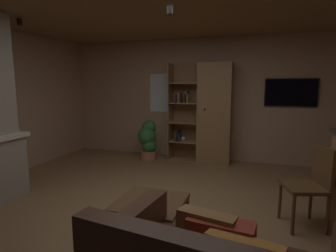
% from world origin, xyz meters
% --- Properties ---
extents(floor, '(6.02, 5.64, 0.02)m').
position_xyz_m(floor, '(0.00, 0.00, -0.01)').
color(floor, olive).
rests_on(floor, ground).
extents(wall_back, '(6.14, 0.06, 2.52)m').
position_xyz_m(wall_back, '(0.00, 2.85, 1.26)').
color(wall_back, tan).
rests_on(wall_back, ground).
extents(window_pane_back, '(0.79, 0.01, 0.82)m').
position_xyz_m(window_pane_back, '(-0.82, 2.82, 1.39)').
color(window_pane_back, white).
extents(bookshelf_cabinet, '(1.26, 0.41, 2.00)m').
position_xyz_m(bookshelf_cabinet, '(0.18, 2.58, 0.99)').
color(bookshelf_cabinet, '#997047').
rests_on(bookshelf_cabinet, ground).
extents(coffee_table, '(0.66, 0.64, 0.44)m').
position_xyz_m(coffee_table, '(0.11, -0.50, 0.35)').
color(coffee_table, brown).
rests_on(coffee_table, ground).
extents(table_book_0, '(0.13, 0.12, 0.02)m').
position_xyz_m(table_book_0, '(0.18, -0.53, 0.45)').
color(table_book_0, beige).
rests_on(table_book_0, coffee_table).
extents(table_book_1, '(0.13, 0.10, 0.02)m').
position_xyz_m(table_book_1, '(0.07, -0.48, 0.47)').
color(table_book_1, '#B22D2D').
rests_on(table_book_1, coffee_table).
extents(dining_chair, '(0.53, 0.53, 0.92)m').
position_xyz_m(dining_chair, '(1.68, 0.34, 0.53)').
color(dining_chair, brown).
rests_on(dining_chair, ground).
extents(potted_floor_plant, '(0.39, 0.40, 0.84)m').
position_xyz_m(potted_floor_plant, '(-1.08, 2.34, 0.44)').
color(potted_floor_plant, '#B77051').
rests_on(potted_floor_plant, ground).
extents(wall_mounted_tv, '(0.93, 0.06, 0.52)m').
position_xyz_m(wall_mounted_tv, '(1.66, 2.79, 1.43)').
color(wall_mounted_tv, black).
extents(track_light_spot_0, '(0.07, 0.07, 0.09)m').
position_xyz_m(track_light_spot_0, '(-2.16, 0.28, 2.45)').
color(track_light_spot_0, black).
extents(track_light_spot_1, '(0.07, 0.07, 0.09)m').
position_xyz_m(track_light_spot_1, '(0.04, 0.35, 2.45)').
color(track_light_spot_1, black).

